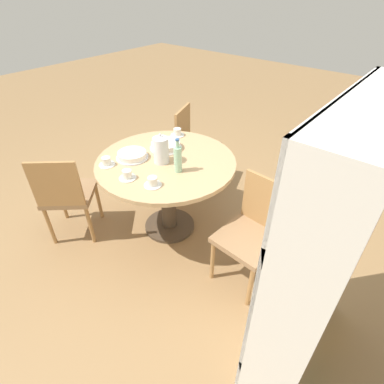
# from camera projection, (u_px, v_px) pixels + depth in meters

# --- Properties ---
(ground_plane) EXTENTS (14.00, 14.00, 0.00)m
(ground_plane) POSITION_uv_depth(u_px,v_px,m) (170.00, 226.00, 2.99)
(ground_plane) COLOR #937047
(dining_table) EXTENTS (1.19, 1.19, 0.76)m
(dining_table) POSITION_uv_depth(u_px,v_px,m) (167.00, 176.00, 2.64)
(dining_table) COLOR #473828
(dining_table) RESTS_ON ground_plane
(chair_a) EXTENTS (0.45, 0.45, 0.88)m
(chair_a) POSITION_uv_depth(u_px,v_px,m) (253.00, 231.00, 2.25)
(chair_a) COLOR #A87A47
(chair_a) RESTS_ON ground_plane
(chair_b) EXTENTS (0.54, 0.54, 0.88)m
(chair_b) POSITION_uv_depth(u_px,v_px,m) (194.00, 144.00, 3.40)
(chair_b) COLOR #A87A47
(chair_b) RESTS_ON ground_plane
(chair_c) EXTENTS (0.59, 0.59, 0.88)m
(chair_c) POSITION_uv_depth(u_px,v_px,m) (67.00, 194.00, 2.63)
(chair_c) COLOR #A87A47
(chair_c) RESTS_ON ground_plane
(bookshelf) EXTENTS (0.99, 0.28, 1.69)m
(bookshelf) POSITION_uv_depth(u_px,v_px,m) (316.00, 265.00, 1.56)
(bookshelf) COLOR silver
(bookshelf) RESTS_ON ground_plane
(coffee_pot) EXTENTS (0.13, 0.13, 0.26)m
(coffee_pot) POSITION_uv_depth(u_px,v_px,m) (161.00, 149.00, 2.46)
(coffee_pot) COLOR silver
(coffee_pot) RESTS_ON dining_table
(water_bottle) EXTENTS (0.06, 0.06, 0.28)m
(water_bottle) POSITION_uv_depth(u_px,v_px,m) (178.00, 159.00, 2.34)
(water_bottle) COLOR #99C6A3
(water_bottle) RESTS_ON dining_table
(cake_main) EXTENTS (0.29, 0.29, 0.06)m
(cake_main) POSITION_uv_depth(u_px,v_px,m) (166.00, 145.00, 2.70)
(cake_main) COLOR silver
(cake_main) RESTS_ON dining_table
(cake_second) EXTENTS (0.28, 0.28, 0.06)m
(cake_second) POSITION_uv_depth(u_px,v_px,m) (132.00, 155.00, 2.56)
(cake_second) COLOR silver
(cake_second) RESTS_ON dining_table
(cup_a) EXTENTS (0.13, 0.13, 0.07)m
(cup_a) POSITION_uv_depth(u_px,v_px,m) (127.00, 175.00, 2.30)
(cup_a) COLOR silver
(cup_a) RESTS_ON dining_table
(cup_b) EXTENTS (0.13, 0.13, 0.07)m
(cup_b) POSITION_uv_depth(u_px,v_px,m) (153.00, 182.00, 2.22)
(cup_b) COLOR silver
(cup_b) RESTS_ON dining_table
(cup_c) EXTENTS (0.13, 0.13, 0.07)m
(cup_c) POSITION_uv_depth(u_px,v_px,m) (107.00, 162.00, 2.46)
(cup_c) COLOR silver
(cup_c) RESTS_ON dining_table
(cup_d) EXTENTS (0.13, 0.13, 0.07)m
(cup_d) POSITION_uv_depth(u_px,v_px,m) (177.00, 133.00, 2.92)
(cup_d) COLOR silver
(cup_d) RESTS_ON dining_table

